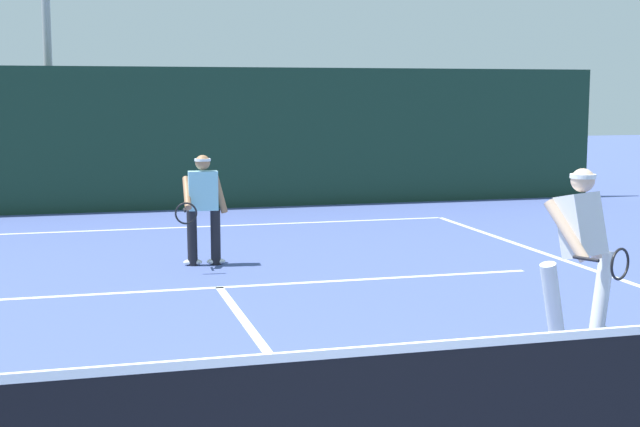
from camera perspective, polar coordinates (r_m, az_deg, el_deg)
court_line_baseline_far at (r=16.28m, az=-9.08°, el=-0.88°), size 10.07×0.10×0.01m
court_line_service at (r=11.26m, az=-6.32°, el=-4.62°), size 8.21×0.10×0.01m
court_line_centre at (r=8.23m, az=-2.90°, el=-9.20°), size 0.10×6.40×0.01m
player_near at (r=8.94m, az=16.03°, el=-2.05°), size 1.09×1.05×1.68m
player_far at (r=12.60m, az=-7.34°, el=0.51°), size 0.79×0.87×1.53m
back_fence_windscreen at (r=18.66m, az=-9.99°, el=4.62°), size 19.32×0.12×2.89m
light_pole at (r=20.27m, az=-16.80°, el=12.23°), size 0.55×0.44×6.62m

